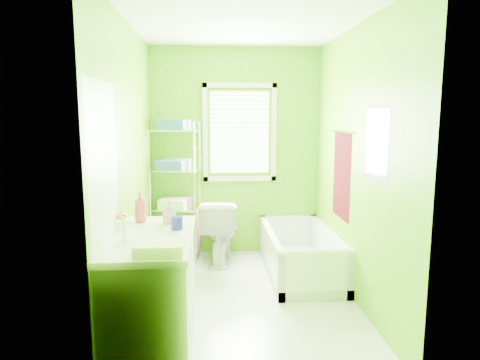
{
  "coord_description": "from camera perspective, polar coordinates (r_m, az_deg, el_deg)",
  "views": [
    {
      "loc": [
        -0.31,
        -3.94,
        1.78
      ],
      "look_at": [
        -0.03,
        0.25,
        1.13
      ],
      "focal_mm": 32.0,
      "sensor_mm": 36.0,
      "label": 1
    }
  ],
  "objects": [
    {
      "name": "room_envelope",
      "position": [
        3.95,
        0.63,
        5.42
      ],
      "size": [
        2.14,
        2.94,
        2.62
      ],
      "color": "#58A407",
      "rests_on": "ground"
    },
    {
      "name": "toilet",
      "position": [
        5.21,
        -2.66,
        -6.68
      ],
      "size": [
        0.53,
        0.81,
        0.78
      ],
      "primitive_type": "imported",
      "rotation": [
        0.0,
        0.0,
        3.02
      ],
      "color": "white",
      "rests_on": "ground"
    },
    {
      "name": "bathtub",
      "position": [
        4.94,
        8.04,
        -10.42
      ],
      "size": [
        0.74,
        1.58,
        0.51
      ],
      "color": "white",
      "rests_on": "ground"
    },
    {
      "name": "wire_shelf_unit",
      "position": [
        5.27,
        -8.44,
        0.7
      ],
      "size": [
        0.62,
        0.5,
        1.71
      ],
      "color": "silver",
      "rests_on": "ground"
    },
    {
      "name": "door",
      "position": [
        3.12,
        -17.3,
        -6.05
      ],
      "size": [
        0.09,
        0.8,
        2.0
      ],
      "color": "white",
      "rests_on": "ground"
    },
    {
      "name": "ground",
      "position": [
        4.33,
        0.59,
        -15.48
      ],
      "size": [
        2.9,
        2.9,
        0.0
      ],
      "primitive_type": "plane",
      "color": "silver",
      "rests_on": "ground"
    },
    {
      "name": "window",
      "position": [
        5.37,
        -0.05,
        7.02
      ],
      "size": [
        0.92,
        0.05,
        1.22
      ],
      "color": "white",
      "rests_on": "ground"
    },
    {
      "name": "right_wall_decor",
      "position": [
        4.17,
        14.99,
        2.16
      ],
      "size": [
        0.04,
        1.48,
        1.17
      ],
      "color": "#49080E",
      "rests_on": "ground"
    },
    {
      "name": "vanity",
      "position": [
        3.4,
        -11.51,
        -13.99
      ],
      "size": [
        0.61,
        1.19,
        1.14
      ],
      "color": "silver",
      "rests_on": "ground"
    }
  ]
}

